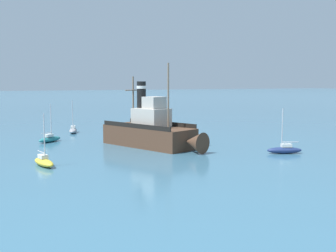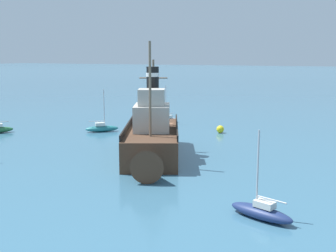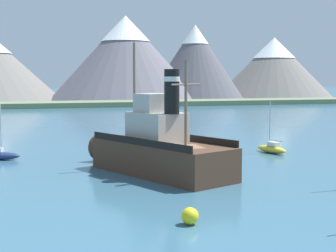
{
  "view_description": "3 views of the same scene",
  "coord_description": "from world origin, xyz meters",
  "px_view_note": "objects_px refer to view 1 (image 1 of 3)",
  "views": [
    {
      "loc": [
        16.24,
        49.98,
        7.89
      ],
      "look_at": [
        -3.76,
        1.75,
        2.25
      ],
      "focal_mm": 45.0,
      "sensor_mm": 36.0,
      "label": 1
    },
    {
      "loc": [
        -17.25,
        35.04,
        8.88
      ],
      "look_at": [
        -2.05,
        1.84,
        2.64
      ],
      "focal_mm": 45.0,
      "sensor_mm": 36.0,
      "label": 2
    },
    {
      "loc": [
        -10.93,
        -33.89,
        7.26
      ],
      "look_at": [
        0.7,
        6.15,
        3.26
      ],
      "focal_mm": 55.0,
      "sensor_mm": 36.0,
      "label": 3
    }
  ],
  "objects_px": {
    "sailboat_navy": "(285,150)",
    "sailboat_grey": "(73,130)",
    "sailboat_teal": "(50,139)",
    "old_tugboat": "(152,132)",
    "sailboat_yellow": "(44,162)",
    "mooring_buoy": "(132,130)"
  },
  "relations": [
    {
      "from": "sailboat_teal",
      "to": "mooring_buoy",
      "type": "bearing_deg",
      "value": -158.76
    },
    {
      "from": "sailboat_yellow",
      "to": "mooring_buoy",
      "type": "distance_m",
      "value": 25.54
    },
    {
      "from": "sailboat_grey",
      "to": "sailboat_yellow",
      "type": "distance_m",
      "value": 25.04
    },
    {
      "from": "sailboat_navy",
      "to": "sailboat_grey",
      "type": "bearing_deg",
      "value": -56.24
    },
    {
      "from": "sailboat_teal",
      "to": "sailboat_grey",
      "type": "relative_size",
      "value": 1.0
    },
    {
      "from": "sailboat_navy",
      "to": "sailboat_yellow",
      "type": "bearing_deg",
      "value": -6.82
    },
    {
      "from": "mooring_buoy",
      "to": "old_tugboat",
      "type": "bearing_deg",
      "value": 82.12
    },
    {
      "from": "mooring_buoy",
      "to": "sailboat_yellow",
      "type": "bearing_deg",
      "value": 53.56
    },
    {
      "from": "sailboat_teal",
      "to": "sailboat_navy",
      "type": "xyz_separation_m",
      "value": [
        -22.56,
        18.57,
        0.0
      ]
    },
    {
      "from": "old_tugboat",
      "to": "sailboat_navy",
      "type": "xyz_separation_m",
      "value": [
        -11.68,
        9.96,
        -1.4
      ]
    },
    {
      "from": "old_tugboat",
      "to": "sailboat_navy",
      "type": "bearing_deg",
      "value": 139.54
    },
    {
      "from": "old_tugboat",
      "to": "sailboat_teal",
      "type": "relative_size",
      "value": 2.96
    },
    {
      "from": "sailboat_grey",
      "to": "sailboat_yellow",
      "type": "xyz_separation_m",
      "value": [
        6.87,
        24.08,
        0.0
      ]
    },
    {
      "from": "sailboat_grey",
      "to": "sailboat_navy",
      "type": "distance_m",
      "value": 32.56
    },
    {
      "from": "sailboat_navy",
      "to": "old_tugboat",
      "type": "bearing_deg",
      "value": -40.46
    },
    {
      "from": "old_tugboat",
      "to": "sailboat_yellow",
      "type": "distance_m",
      "value": 15.07
    },
    {
      "from": "old_tugboat",
      "to": "sailboat_navy",
      "type": "relative_size",
      "value": 2.96
    },
    {
      "from": "sailboat_teal",
      "to": "sailboat_yellow",
      "type": "xyz_separation_m",
      "value": [
        2.41,
        15.59,
        0.0
      ]
    },
    {
      "from": "old_tugboat",
      "to": "sailboat_yellow",
      "type": "height_order",
      "value": "old_tugboat"
    },
    {
      "from": "old_tugboat",
      "to": "sailboat_yellow",
      "type": "xyz_separation_m",
      "value": [
        13.29,
        6.97,
        -1.4
      ]
    },
    {
      "from": "sailboat_teal",
      "to": "mooring_buoy",
      "type": "xyz_separation_m",
      "value": [
        -12.76,
        -4.96,
        0.01
      ]
    },
    {
      "from": "sailboat_grey",
      "to": "sailboat_teal",
      "type": "bearing_deg",
      "value": 62.27
    }
  ]
}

